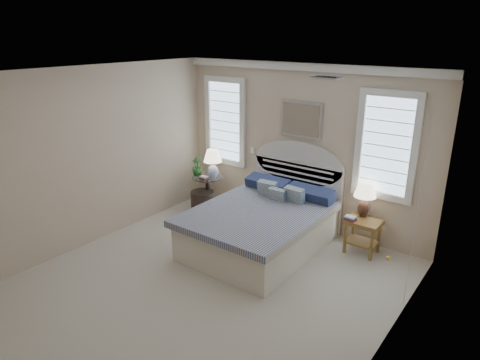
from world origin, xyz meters
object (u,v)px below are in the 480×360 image
object	(u,v)px
floor_pot	(203,201)
lamp_left	(213,161)
nightstand_right	(363,229)
lamp_right	(365,195)
side_table_left	(208,189)
bed	(264,223)

from	to	relation	value
floor_pot	lamp_left	xyz separation A→B (m)	(0.12, 0.17, 0.76)
nightstand_right	lamp_left	world-z (taller)	lamp_left
lamp_left	lamp_right	world-z (taller)	lamp_left
floor_pot	lamp_right	world-z (taller)	lamp_right
side_table_left	lamp_left	distance (m)	0.58
bed	lamp_right	xyz separation A→B (m)	(1.23, 0.84, 0.47)
side_table_left	nightstand_right	bearing A→B (deg)	1.94
lamp_right	nightstand_right	bearing A→B (deg)	-63.19
bed	side_table_left	distance (m)	1.75
nightstand_right	floor_pot	bearing A→B (deg)	-175.12
bed	lamp_left	bearing A→B (deg)	158.33
nightstand_right	lamp_right	bearing A→B (deg)	116.81
side_table_left	lamp_left	bearing A→B (deg)	6.68
side_table_left	bed	bearing A→B (deg)	-19.74
floor_pot	lamp_left	size ratio (longest dim) A/B	0.79
bed	nightstand_right	xyz separation A→B (m)	(1.30, 0.69, 0.00)
bed	nightstand_right	distance (m)	1.47
lamp_left	nightstand_right	bearing A→B (deg)	1.73
nightstand_right	side_table_left	bearing A→B (deg)	-178.06
bed	lamp_left	distance (m)	1.74
bed	nightstand_right	size ratio (longest dim) A/B	4.29
bed	lamp_left	xyz separation A→B (m)	(-1.53, 0.61, 0.57)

